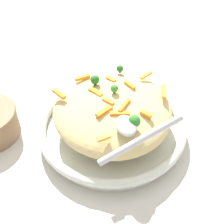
# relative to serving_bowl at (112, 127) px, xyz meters

# --- Properties ---
(ground_plane) EXTENTS (2.40, 2.40, 0.00)m
(ground_plane) POSITION_rel_serving_bowl_xyz_m (0.00, 0.00, -0.02)
(ground_plane) COLOR beige
(serving_bowl) EXTENTS (0.35, 0.35, 0.05)m
(serving_bowl) POSITION_rel_serving_bowl_xyz_m (0.00, 0.00, 0.00)
(serving_bowl) COLOR silver
(serving_bowl) RESTS_ON ground_plane
(pasta_mound) EXTENTS (0.28, 0.26, 0.08)m
(pasta_mound) POSITION_rel_serving_bowl_xyz_m (0.00, 0.00, 0.06)
(pasta_mound) COLOR #D1BA7A
(pasta_mound) RESTS_ON serving_bowl
(carrot_piece_0) EXTENTS (0.03, 0.02, 0.01)m
(carrot_piece_0) POSITION_rel_serving_bowl_xyz_m (0.07, 0.05, 0.10)
(carrot_piece_0) COLOR orange
(carrot_piece_0) RESTS_ON pasta_mound
(carrot_piece_1) EXTENTS (0.03, 0.04, 0.01)m
(carrot_piece_1) POSITION_rel_serving_bowl_xyz_m (0.04, -0.03, 0.10)
(carrot_piece_1) COLOR orange
(carrot_piece_1) RESTS_ON pasta_mound
(carrot_piece_2) EXTENTS (0.03, 0.02, 0.01)m
(carrot_piece_2) POSITION_rel_serving_bowl_xyz_m (-0.06, 0.01, 0.10)
(carrot_piece_2) COLOR orange
(carrot_piece_2) RESTS_ON pasta_mound
(carrot_piece_3) EXTENTS (0.01, 0.04, 0.01)m
(carrot_piece_3) POSITION_rel_serving_bowl_xyz_m (-0.08, -0.05, 0.09)
(carrot_piece_3) COLOR orange
(carrot_piece_3) RESTS_ON pasta_mound
(carrot_piece_4) EXTENTS (0.03, 0.02, 0.01)m
(carrot_piece_4) POSITION_rel_serving_bowl_xyz_m (0.02, -0.01, 0.10)
(carrot_piece_4) COLOR orange
(carrot_piece_4) RESTS_ON pasta_mound
(carrot_piece_5) EXTENTS (0.04, 0.03, 0.01)m
(carrot_piece_5) POSITION_rel_serving_bowl_xyz_m (-0.02, -0.03, 0.10)
(carrot_piece_5) COLOR orange
(carrot_piece_5) RESTS_ON pasta_mound
(carrot_piece_6) EXTENTS (0.03, 0.03, 0.01)m
(carrot_piece_6) POSITION_rel_serving_bowl_xyz_m (0.04, 0.02, 0.10)
(carrot_piece_6) COLOR orange
(carrot_piece_6) RESTS_ON pasta_mound
(carrot_piece_7) EXTENTS (0.01, 0.03, 0.01)m
(carrot_piece_7) POSITION_rel_serving_bowl_xyz_m (0.11, -0.05, 0.09)
(carrot_piece_7) COLOR orange
(carrot_piece_7) RESTS_ON pasta_mound
(carrot_piece_8) EXTENTS (0.03, 0.02, 0.01)m
(carrot_piece_8) POSITION_rel_serving_bowl_xyz_m (-0.02, 0.05, 0.10)
(carrot_piece_8) COLOR orange
(carrot_piece_8) RESTS_ON pasta_mound
(carrot_piece_9) EXTENTS (0.04, 0.02, 0.01)m
(carrot_piece_9) POSITION_rel_serving_bowl_xyz_m (0.01, 0.11, 0.09)
(carrot_piece_9) COLOR orange
(carrot_piece_9) RESTS_ON pasta_mound
(carrot_piece_10) EXTENTS (0.04, 0.03, 0.01)m
(carrot_piece_10) POSITION_rel_serving_bowl_xyz_m (-0.04, -0.11, 0.09)
(carrot_piece_10) COLOR orange
(carrot_piece_10) RESTS_ON pasta_mound
(carrot_piece_11) EXTENTS (0.02, 0.04, 0.01)m
(carrot_piece_11) POSITION_rel_serving_bowl_xyz_m (0.06, -0.00, 0.10)
(carrot_piece_11) COLOR orange
(carrot_piece_11) RESTS_ON pasta_mound
(carrot_piece_12) EXTENTS (0.02, 0.04, 0.01)m
(carrot_piece_12) POSITION_rel_serving_bowl_xyz_m (-0.05, 0.10, 0.09)
(carrot_piece_12) COLOR orange
(carrot_piece_12) RESTS_ON pasta_mound
(broccoli_floret_0) EXTENTS (0.02, 0.02, 0.02)m
(broccoli_floret_0) POSITION_rel_serving_bowl_xyz_m (-0.01, 0.01, 0.11)
(broccoli_floret_0) COLOR #377928
(broccoli_floret_0) RESTS_ON pasta_mound
(broccoli_floret_1) EXTENTS (0.02, 0.02, 0.03)m
(broccoli_floret_1) POSITION_rel_serving_bowl_xyz_m (0.09, 0.02, 0.11)
(broccoli_floret_1) COLOR #296820
(broccoli_floret_1) RESTS_ON pasta_mound
(broccoli_floret_2) EXTENTS (0.02, 0.02, 0.02)m
(broccoli_floret_2) POSITION_rel_serving_bowl_xyz_m (-0.05, -0.03, 0.11)
(broccoli_floret_2) COLOR #205B1C
(broccoli_floret_2) RESTS_ON pasta_mound
(broccoli_floret_3) EXTENTS (0.02, 0.02, 0.02)m
(broccoli_floret_3) POSITION_rel_serving_bowl_xyz_m (-0.08, 0.04, 0.10)
(broccoli_floret_3) COLOR #205B1C
(broccoli_floret_3) RESTS_ON pasta_mound
(serving_spoon) EXTENTS (0.11, 0.15, 0.09)m
(serving_spoon) POSITION_rel_serving_bowl_xyz_m (0.12, 0.00, 0.12)
(serving_spoon) COLOR #B7B7BC
(serving_spoon) RESTS_ON pasta_mound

